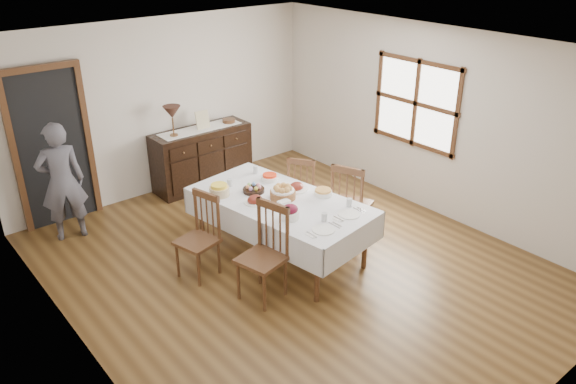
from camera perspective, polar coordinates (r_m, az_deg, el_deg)
ground at (r=6.87m, az=0.54°, el=-7.46°), size 6.00×6.00×0.00m
room_shell at (r=6.37m, az=-2.87°, el=6.23°), size 5.02×6.02×2.65m
dining_table at (r=6.75m, az=-0.81°, el=-1.45°), size 1.46×2.39×0.77m
chair_left_near at (r=6.08m, az=-2.37°, el=-6.10°), size 0.54×0.54×1.09m
chair_left_far at (r=6.56m, az=-8.94°, el=-4.35°), size 0.51×0.51×1.00m
chair_right_near at (r=7.18m, az=6.34°, el=-1.04°), size 0.60×0.60×1.09m
chair_right_far at (r=7.66m, az=1.56°, el=0.39°), size 0.56×0.56×0.97m
sideboard at (r=8.87m, az=-8.72°, el=3.50°), size 1.55×0.56×0.93m
person at (r=7.66m, az=-22.07°, el=1.33°), size 0.58×0.43×1.69m
bread_basket at (r=6.71m, az=-0.54°, el=-0.05°), size 0.31×0.31×0.17m
egg_basket at (r=6.90m, az=-3.51°, el=0.28°), size 0.27×0.27×0.10m
ham_platter_a at (r=6.63m, az=-3.38°, el=-0.84°), size 0.26×0.26×0.11m
ham_platter_b at (r=6.95m, az=0.86°, el=0.49°), size 0.30×0.30×0.11m
beet_bowl at (r=6.25m, az=0.17°, el=-2.07°), size 0.22×0.22×0.17m
carrot_bowl at (r=7.21m, az=-1.88°, el=1.48°), size 0.23×0.23×0.09m
pineapple_bowl at (r=6.84m, az=-7.00°, el=0.18°), size 0.24×0.24×0.15m
casserole_dish at (r=6.82m, az=3.58°, el=-0.03°), size 0.22×0.22×0.08m
butter_dish at (r=6.54m, az=-0.42°, el=-1.16°), size 0.15×0.11×0.07m
setting_left at (r=6.10m, az=3.62°, el=-3.42°), size 0.44×0.31×0.10m
setting_right at (r=6.44m, az=6.19°, el=-1.87°), size 0.44×0.31×0.10m
glass_far_a at (r=7.08m, az=-5.94°, el=0.96°), size 0.07×0.07×0.09m
glass_far_b at (r=7.42m, az=-3.29°, el=2.29°), size 0.06×0.06×0.10m
runner at (r=8.71m, az=-8.92°, el=6.36°), size 1.30×0.35×0.01m
table_lamp at (r=8.36m, az=-11.71°, el=7.87°), size 0.26×0.26×0.46m
picture_frame at (r=8.68m, az=-8.68°, el=7.26°), size 0.22×0.08×0.28m
deco_bowl at (r=8.93m, az=-6.04°, el=7.19°), size 0.20×0.20×0.06m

